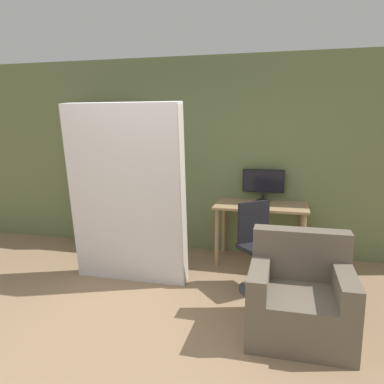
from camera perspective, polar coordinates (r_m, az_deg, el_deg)
name	(u,v)px	position (r m, az deg, el deg)	size (l,w,h in m)	color
ground_plane	(118,351)	(3.29, -11.24, -22.70)	(16.00, 16.00, 0.00)	#937556
wall_back	(196,156)	(5.31, 0.59, 5.54)	(8.00, 0.06, 2.70)	#6B7A4C
desk	(261,213)	(4.91, 10.47, -3.11)	(1.17, 0.67, 0.77)	tan
monitor	(263,182)	(5.08, 10.80, 1.43)	(0.55, 0.16, 0.43)	black
office_chair	(261,255)	(4.17, 10.44, -9.38)	(0.62, 0.62, 0.96)	#4C4C51
bookshelf	(100,179)	(5.74, -13.80, 1.92)	(0.86, 0.26, 2.02)	brown
mattress_near	(127,195)	(4.20, -9.85, -0.51)	(1.31, 0.40, 2.02)	silver
armchair	(300,296)	(3.47, 16.11, -15.05)	(0.85, 0.80, 0.85)	#665B4C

